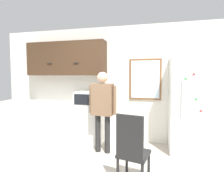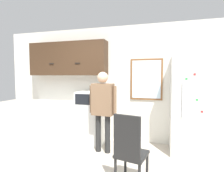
{
  "view_description": "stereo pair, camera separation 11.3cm",
  "coord_description": "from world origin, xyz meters",
  "px_view_note": "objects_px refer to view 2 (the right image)",
  "views": [
    {
      "loc": [
        0.9,
        -2.19,
        1.56
      ],
      "look_at": [
        0.11,
        1.03,
        1.35
      ],
      "focal_mm": 28.0,
      "sensor_mm": 36.0,
      "label": 1
    },
    {
      "loc": [
        1.01,
        -2.16,
        1.56
      ],
      "look_at": [
        0.11,
        1.03,
        1.35
      ],
      "focal_mm": 28.0,
      "sensor_mm": 36.0,
      "label": 2
    }
  ],
  "objects_px": {
    "microwave": "(88,98)",
    "person": "(103,104)",
    "refrigerator": "(193,105)",
    "chair": "(130,149)"
  },
  "relations": [
    {
      "from": "microwave",
      "to": "refrigerator",
      "type": "xyz_separation_m",
      "value": [
        2.2,
        0.05,
        -0.06
      ]
    },
    {
      "from": "person",
      "to": "refrigerator",
      "type": "relative_size",
      "value": 0.84
    },
    {
      "from": "refrigerator",
      "to": "person",
      "type": "bearing_deg",
      "value": -166.48
    },
    {
      "from": "refrigerator",
      "to": "chair",
      "type": "bearing_deg",
      "value": -125.88
    },
    {
      "from": "refrigerator",
      "to": "microwave",
      "type": "bearing_deg",
      "value": -178.76
    },
    {
      "from": "person",
      "to": "chair",
      "type": "distance_m",
      "value": 1.28
    },
    {
      "from": "microwave",
      "to": "person",
      "type": "bearing_deg",
      "value": -37.31
    },
    {
      "from": "microwave",
      "to": "chair",
      "type": "bearing_deg",
      "value": -48.27
    },
    {
      "from": "microwave",
      "to": "person",
      "type": "xyz_separation_m",
      "value": [
        0.48,
        -0.37,
        -0.05
      ]
    },
    {
      "from": "microwave",
      "to": "person",
      "type": "height_order",
      "value": "person"
    }
  ]
}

